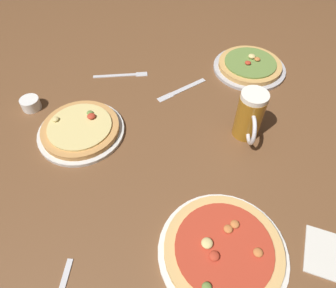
{
  "coord_description": "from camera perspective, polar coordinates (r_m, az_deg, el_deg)",
  "views": [
    {
      "loc": [
        -0.08,
        -0.6,
        0.74
      ],
      "look_at": [
        0.0,
        0.0,
        0.02
      ],
      "focal_mm": 32.62,
      "sensor_mm": 36.0,
      "label": 1
    }
  ],
  "objects": [
    {
      "name": "knife_right",
      "position": [
        1.15,
        2.58,
        10.13
      ],
      "size": [
        0.2,
        0.11,
        0.01
      ],
      "color": "silver",
      "rests_on": "ground_plane"
    },
    {
      "name": "fork_spare",
      "position": [
        1.23,
        -8.61,
        12.64
      ],
      "size": [
        0.21,
        0.03,
        0.01
      ],
      "color": "silver",
      "rests_on": "ground_plane"
    },
    {
      "name": "pizza_plate_side",
      "position": [
        1.02,
        -15.99,
        2.61
      ],
      "size": [
        0.28,
        0.28,
        0.05
      ],
      "color": "silver",
      "rests_on": "ground_plane"
    },
    {
      "name": "ground_plane",
      "position": [
        0.97,
        -0.0,
        -1.33
      ],
      "size": [
        2.4,
        2.4,
        0.03
      ],
      "primitive_type": "cube",
      "color": "brown"
    },
    {
      "name": "pizza_plate_far",
      "position": [
        1.28,
        15.0,
        13.9
      ],
      "size": [
        0.28,
        0.28,
        0.05
      ],
      "color": "#B2B2B7",
      "rests_on": "ground_plane"
    },
    {
      "name": "beer_mug_dark",
      "position": [
        0.97,
        15.03,
        5.09
      ],
      "size": [
        0.08,
        0.14,
        0.17
      ],
      "color": "#9E6619",
      "rests_on": "ground_plane"
    },
    {
      "name": "pizza_plate_near",
      "position": [
        0.79,
        10.27,
        -18.98
      ],
      "size": [
        0.32,
        0.32,
        0.05
      ],
      "color": "silver",
      "rests_on": "ground_plane"
    },
    {
      "name": "ramekin_sauce",
      "position": [
        1.17,
        -24.29,
        6.9
      ],
      "size": [
        0.06,
        0.06,
        0.04
      ],
      "primitive_type": "cylinder",
      "color": "white",
      "rests_on": "ground_plane"
    }
  ]
}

